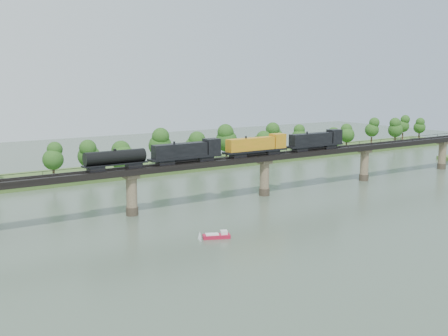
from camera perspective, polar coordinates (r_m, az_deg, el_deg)
ground at (r=135.17m, az=11.97°, el=-4.98°), size 400.00×400.00×0.00m
far_bank at (r=202.18m, az=-5.50°, el=0.19°), size 300.00×24.00×1.60m
bridge at (r=155.83m, az=4.13°, el=-0.83°), size 236.00×30.00×11.50m
bridge_superstructure at (r=154.83m, az=4.16°, el=1.48°), size 220.00×4.90×0.75m
far_treeline at (r=193.35m, az=-7.05°, el=2.14°), size 289.06×17.54×13.60m
freight_train at (r=148.38m, az=0.99°, el=2.07°), size 80.18×3.12×5.52m
motorboat at (r=116.18m, az=-0.73°, el=-6.89°), size 5.96×4.14×1.58m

